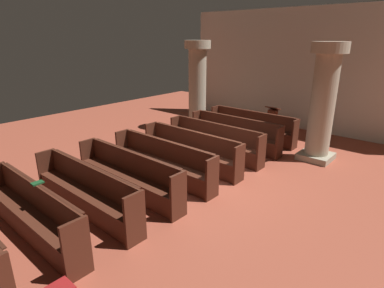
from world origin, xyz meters
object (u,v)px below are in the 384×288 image
pew_row_1 (235,132)px  pew_row_3 (191,149)px  hymn_book (37,183)px  lectern (272,123)px  pew_row_0 (252,125)px  pew_row_4 (163,160)px  pew_row_7 (31,211)px  pillar_far_side (197,84)px  pew_row_6 (86,189)px  pillar_aisle_side (323,101)px  pew_row_2 (215,140)px  pew_row_5 (128,173)px

pew_row_1 → pew_row_3: (0.00, -2.17, 0.00)m
pew_row_1 → pew_row_3: 2.17m
hymn_book → lectern: bearing=88.0°
pew_row_0 → pew_row_4: size_ratio=1.00×
pew_row_3 → pew_row_4: 1.08m
pew_row_7 → lectern: (0.28, 8.52, -0.07)m
pillar_far_side → pew_row_4: bearing=-60.3°
pew_row_6 → pew_row_7: size_ratio=1.00×
pew_row_6 → lectern: bearing=87.8°
pew_row_1 → pew_row_0: bearing=90.0°
pew_row_1 → pillar_aisle_side: (2.44, 0.67, 1.22)m
pew_row_2 → pew_row_7: size_ratio=1.00×
lectern → hymn_book: lectern is taller
pillar_far_side → hymn_book: bearing=-71.8°
pew_row_5 → pillar_far_side: pillar_far_side is taller
pew_row_1 → lectern: bearing=82.0°
pew_row_7 → pillar_far_side: 7.91m
pew_row_1 → pew_row_6: 5.42m
hymn_book → pew_row_7: bearing=-88.7°
hymn_book → pillar_aisle_side: bearing=70.7°
pew_row_3 → hymn_book: hymn_book is taller
pew_row_6 → pew_row_4: bearing=90.0°
pew_row_3 → pillar_far_side: bearing=127.6°
pew_row_5 → pillar_aisle_side: pillar_aisle_side is taller
pew_row_0 → hymn_book: (-0.00, -7.40, 0.47)m
pew_row_0 → pew_row_1: bearing=-90.0°
pew_row_4 → pew_row_2: bearing=90.0°
pew_row_6 → hymn_book: hymn_book is taller
pew_row_2 → pew_row_4: same height
pew_row_4 → pillar_far_side: bearing=119.7°
pillar_aisle_side → pillar_far_side: 4.84m
pew_row_5 → hymn_book: hymn_book is taller
pew_row_4 → pillar_aisle_side: size_ratio=0.97×
pew_row_1 → pew_row_6: bearing=-90.0°
pew_row_3 → lectern: lectern is taller
pew_row_0 → lectern: bearing=73.3°
pew_row_5 → pillar_far_side: size_ratio=0.97×
pew_row_7 → pillar_far_side: pillar_far_side is taller
pew_row_6 → pillar_far_side: 6.90m
pillar_aisle_side → hymn_book: size_ratio=16.72×
pew_row_7 → lectern: bearing=88.1°
pew_row_0 → pew_row_5: 5.42m
pew_row_2 → hymn_book: (-0.00, -5.23, 0.47)m
pew_row_0 → pew_row_7: size_ratio=1.00×
pew_row_2 → pew_row_3: bearing=-90.0°
pew_row_7 → pew_row_2: bearing=90.0°
pew_row_1 → hymn_book: size_ratio=16.20×
hymn_book → pillar_far_side: bearing=108.2°
pew_row_0 → pew_row_3: same height
pew_row_0 → hymn_book: 7.41m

